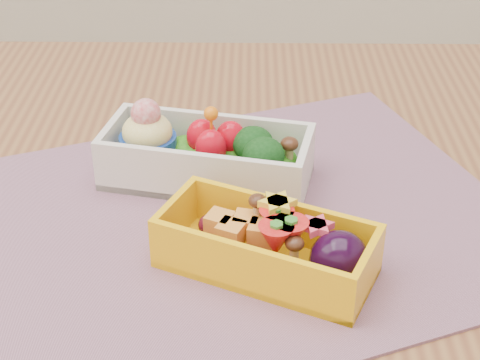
{
  "coord_description": "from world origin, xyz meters",
  "views": [
    {
      "loc": [
        0.04,
        -0.5,
        1.11
      ],
      "look_at": [
        0.04,
        0.01,
        0.79
      ],
      "focal_mm": 57.33,
      "sensor_mm": 36.0,
      "label": 1
    }
  ],
  "objects_px": {
    "table": "(199,320)",
    "bento_yellow": "(271,245)",
    "placemat": "(231,223)",
    "bento_white": "(206,156)"
  },
  "relations": [
    {
      "from": "bento_white",
      "to": "bento_yellow",
      "type": "height_order",
      "value": "bento_white"
    },
    {
      "from": "bento_white",
      "to": "bento_yellow",
      "type": "distance_m",
      "value": 0.14
    },
    {
      "from": "placemat",
      "to": "bento_yellow",
      "type": "height_order",
      "value": "bento_yellow"
    },
    {
      "from": "table",
      "to": "placemat",
      "type": "xyz_separation_m",
      "value": [
        0.03,
        0.01,
        0.1
      ]
    },
    {
      "from": "table",
      "to": "bento_yellow",
      "type": "relative_size",
      "value": 6.94
    },
    {
      "from": "placemat",
      "to": "bento_yellow",
      "type": "distance_m",
      "value": 0.07
    },
    {
      "from": "table",
      "to": "placemat",
      "type": "height_order",
      "value": "placemat"
    },
    {
      "from": "bento_white",
      "to": "bento_yellow",
      "type": "xyz_separation_m",
      "value": [
        0.05,
        -0.13,
        -0.0
      ]
    },
    {
      "from": "table",
      "to": "bento_white",
      "type": "height_order",
      "value": "bento_white"
    },
    {
      "from": "placemat",
      "to": "bento_white",
      "type": "xyz_separation_m",
      "value": [
        -0.02,
        0.06,
        0.03
      ]
    }
  ]
}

